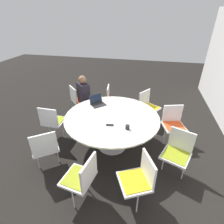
# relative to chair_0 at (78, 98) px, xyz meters

# --- Properties ---
(ground_plane) EXTENTS (16.00, 16.00, 0.00)m
(ground_plane) POSITION_rel_chair_0_xyz_m (1.11, 1.19, -0.51)
(ground_plane) COLOR black
(conference_table) EXTENTS (1.88, 1.88, 0.76)m
(conference_table) POSITION_rel_chair_0_xyz_m (1.11, 1.19, 0.12)
(conference_table) COLOR #B7B7BC
(conference_table) RESTS_ON ground_plane
(chair_0) EXTENTS (0.61, 0.61, 0.86)m
(chair_0) POSITION_rel_chair_0_xyz_m (0.00, 0.00, 0.00)
(chair_0) COLOR white
(chair_0) RESTS_ON ground_plane
(chair_1) EXTENTS (0.43, 0.45, 0.86)m
(chair_1) POSITION_rel_chair_0_xyz_m (1.14, -0.14, 0.00)
(chair_1) COLOR white
(chair_1) RESTS_ON ground_plane
(chair_2) EXTENTS (0.60, 0.60, 0.86)m
(chair_2) POSITION_rel_chair_0_xyz_m (1.95, 0.17, 0.00)
(chair_2) COLOR white
(chair_2) RESTS_ON ground_plane
(chair_3) EXTENTS (0.50, 0.49, 0.86)m
(chair_3) POSITION_rel_chair_0_xyz_m (2.43, 1.03, 0.00)
(chair_3) COLOR white
(chair_3) RESTS_ON ground_plane
(chair_4) EXTENTS (0.58, 0.57, 0.86)m
(chair_4) POSITION_rel_chair_0_xyz_m (2.27, 1.83, 0.00)
(chair_4) COLOR white
(chair_4) RESTS_ON ground_plane
(chair_5) EXTENTS (0.56, 0.57, 0.86)m
(chair_5) POSITION_rel_chair_0_xyz_m (1.56, 2.43, 0.00)
(chair_5) COLOR white
(chair_5) RESTS_ON ground_plane
(chair_6) EXTENTS (0.53, 0.54, 0.86)m
(chair_6) POSITION_rel_chair_0_xyz_m (0.67, 2.43, 0.00)
(chair_6) COLOR white
(chair_6) RESTS_ON ground_plane
(chair_7) EXTENTS (0.60, 0.59, 0.86)m
(chair_7) POSITION_rel_chair_0_xyz_m (-0.03, 1.86, 0.00)
(chair_7) COLOR white
(chair_7) RESTS_ON ground_plane
(chair_8) EXTENTS (0.50, 0.48, 0.86)m
(chair_8) POSITION_rel_chair_0_xyz_m (-0.19, 0.92, 0.00)
(chair_8) COLOR white
(chair_8) RESTS_ON ground_plane
(person_0) EXTENTS (0.41, 0.41, 1.21)m
(person_0) POSITION_rel_chair_0_xyz_m (0.11, 0.23, 0.19)
(person_0) COLOR #231E28
(person_0) RESTS_ON ground_plane
(laptop) EXTENTS (0.39, 0.39, 0.21)m
(laptop) POSITION_rel_chair_0_xyz_m (0.67, 0.75, 0.30)
(laptop) COLOR #232326
(laptop) RESTS_ON conference_table
(coffee_cup) EXTENTS (0.08, 0.08, 0.08)m
(coffee_cup) POSITION_rel_chair_0_xyz_m (1.47, 1.54, 0.28)
(coffee_cup) COLOR black
(coffee_cup) RESTS_ON conference_table
(cell_phone) EXTENTS (0.09, 0.15, 0.01)m
(cell_phone) POSITION_rel_chair_0_xyz_m (1.42, 1.21, 0.25)
(cell_phone) COLOR black
(cell_phone) RESTS_ON conference_table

